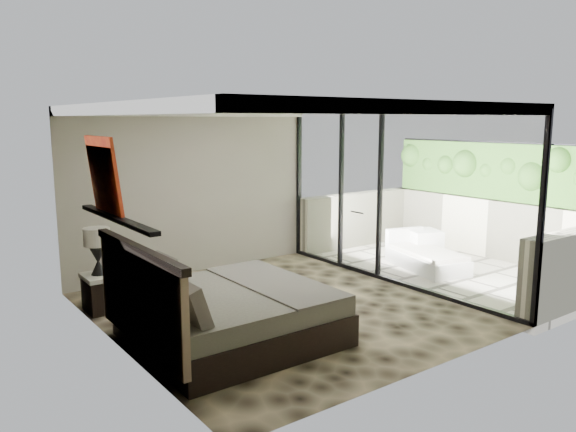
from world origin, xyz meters
TOP-DOWN VIEW (x-y plane):
  - floor at (0.00, 0.00)m, footprint 5.00×5.00m
  - ceiling at (0.00, 0.00)m, footprint 4.50×5.00m
  - back_wall at (0.00, 2.49)m, footprint 4.50×0.02m
  - left_wall at (-2.24, 0.00)m, footprint 0.02×5.00m
  - glass_wall at (2.25, 0.00)m, footprint 0.08×5.00m
  - terrace_slab at (3.75, 0.00)m, footprint 3.00×5.00m
  - parapet_far at (5.10, 0.00)m, footprint 0.30×5.00m
  - foliage_hedge at (5.10, 0.00)m, footprint 0.36×4.60m
  - picture_ledge at (-2.18, 0.10)m, footprint 0.12×2.20m
  - bed at (-1.19, -0.57)m, footprint 2.25×2.18m
  - nightstand at (-1.96, 1.40)m, footprint 0.65×0.65m
  - table_lamp at (-2.02, 1.40)m, footprint 0.35×0.35m
  - abstract_canvas at (-2.19, 0.42)m, footprint 0.13×0.90m
  - framed_print at (-2.14, 0.41)m, footprint 0.11×0.50m
  - ottoman at (3.86, 0.70)m, footprint 0.72×0.72m
  - lounger at (3.38, 0.25)m, footprint 1.13×1.69m

SIDE VIEW (x-z plane):
  - terrace_slab at x=3.75m, z-range -0.12..0.00m
  - floor at x=0.00m, z-range 0.00..0.00m
  - lounger at x=3.38m, z-range -0.11..0.49m
  - nightstand at x=-1.96m, z-range 0.00..0.54m
  - ottoman at x=3.86m, z-range 0.00..0.56m
  - bed at x=-1.19m, z-range -0.26..0.99m
  - parapet_far at x=5.10m, z-range 0.00..1.10m
  - table_lamp at x=-2.02m, z-range 0.61..1.26m
  - back_wall at x=0.00m, z-range 0.00..2.80m
  - left_wall at x=-2.24m, z-range 0.00..2.80m
  - glass_wall at x=2.25m, z-range 0.00..2.80m
  - picture_ledge at x=-2.18m, z-range 1.48..1.52m
  - foliage_hedge at x=5.10m, z-range 1.10..2.20m
  - framed_print at x=-2.14m, z-range 1.53..2.12m
  - abstract_canvas at x=-2.19m, z-range 1.53..2.42m
  - ceiling at x=0.00m, z-range 2.78..2.80m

